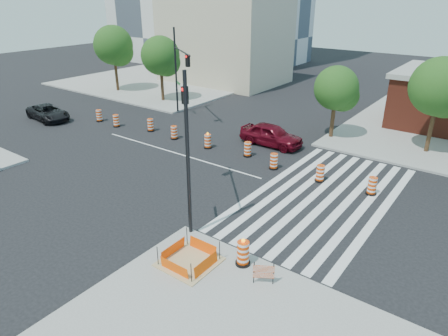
{
  "coord_description": "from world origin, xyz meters",
  "views": [
    {
      "loc": [
        18.22,
        -19.05,
        10.46
      ],
      "look_at": [
        6.08,
        -2.62,
        1.4
      ],
      "focal_mm": 32.0,
      "sensor_mm": 36.0,
      "label": 1
    }
  ],
  "objects": [
    {
      "name": "median_drum_8",
      "position": [
        13.03,
        1.92,
        0.48
      ],
      "size": [
        0.6,
        0.6,
        1.02
      ],
      "color": "black",
      "rests_on": "ground"
    },
    {
      "name": "median_drum_7",
      "position": [
        9.99,
        1.77,
        0.48
      ],
      "size": [
        0.6,
        0.6,
        1.02
      ],
      "color": "black",
      "rests_on": "ground"
    },
    {
      "name": "ground",
      "position": [
        0.0,
        0.0,
        0.0
      ],
      "size": [
        120.0,
        120.0,
        0.0
      ],
      "primitive_type": "plane",
      "color": "black",
      "rests_on": "ground"
    },
    {
      "name": "tree_north_b",
      "position": [
        -11.02,
        9.97,
        4.4
      ],
      "size": [
        3.86,
        3.86,
        6.55
      ],
      "color": "#382314",
      "rests_on": "ground"
    },
    {
      "name": "pit_drum",
      "position": [
        10.85,
        -7.76,
        0.66
      ],
      "size": [
        0.63,
        0.63,
        1.24
      ],
      "color": "black",
      "rests_on": "ground"
    },
    {
      "name": "median_drum_4",
      "position": [
        1.1,
        2.14,
        0.49
      ],
      "size": [
        0.6,
        0.6,
        1.18
      ],
      "color": "black",
      "rests_on": "ground"
    },
    {
      "name": "lane_centerline",
      "position": [
        0.0,
        0.0,
        0.01
      ],
      "size": [
        14.0,
        0.12,
        0.01
      ],
      "primitive_type": "cube",
      "color": "silver",
      "rests_on": "ground"
    },
    {
      "name": "excavation_pit",
      "position": [
        9.0,
        -9.0,
        0.22
      ],
      "size": [
        2.2,
        2.2,
        0.9
      ],
      "color": "tan",
      "rests_on": "ground"
    },
    {
      "name": "tree_north_a",
      "position": [
        -18.35,
        10.17,
        4.84
      ],
      "size": [
        4.24,
        4.24,
        7.21
      ],
      "color": "#382314",
      "rests_on": "ground"
    },
    {
      "name": "median_drum_2",
      "position": [
        -5.06,
        2.39,
        0.48
      ],
      "size": [
        0.6,
        0.6,
        1.02
      ],
      "color": "black",
      "rests_on": "ground"
    },
    {
      "name": "barricade",
      "position": [
        12.15,
        -8.28,
        0.68
      ],
      "size": [
        0.73,
        0.46,
        0.97
      ],
      "rotation": [
        0.0,
        0.0,
        0.55
      ],
      "color": "#E13E04",
      "rests_on": "ground"
    },
    {
      "name": "red_coupe",
      "position": [
        4.49,
        5.38,
        0.81
      ],
      "size": [
        4.74,
        1.92,
        1.61
      ],
      "primitive_type": "imported",
      "rotation": [
        0.0,
        0.0,
        1.57
      ],
      "color": "#550713",
      "rests_on": "ground"
    },
    {
      "name": "crosswalk_east",
      "position": [
        10.95,
        0.0,
        0.01
      ],
      "size": [
        6.75,
        13.5,
        0.01
      ],
      "color": "silver",
      "rests_on": "ground"
    },
    {
      "name": "signal_pole_se",
      "position": [
        6.45,
        -6.03,
        4.6
      ],
      "size": [
        3.91,
        4.27,
        7.49
      ],
      "rotation": [
        0.0,
        0.0,
        2.31
      ],
      "color": "black",
      "rests_on": "ground"
    },
    {
      "name": "tree_north_c",
      "position": [
        7.5,
        9.53,
        3.73
      ],
      "size": [
        3.3,
        3.27,
        5.56
      ],
      "color": "#382314",
      "rests_on": "ground"
    },
    {
      "name": "median_drum_6",
      "position": [
        6.83,
        1.74,
        0.48
      ],
      "size": [
        0.6,
        0.6,
        1.02
      ],
      "color": "black",
      "rests_on": "ground"
    },
    {
      "name": "tree_north_d",
      "position": [
        14.16,
        10.56,
        4.48
      ],
      "size": [
        3.92,
        3.92,
        6.67
      ],
      "color": "#382314",
      "rests_on": "ground"
    },
    {
      "name": "median_drum_0",
      "position": [
        -10.64,
        1.6,
        0.48
      ],
      "size": [
        0.6,
        0.6,
        1.02
      ],
      "color": "black",
      "rests_on": "ground"
    },
    {
      "name": "median_drum_3",
      "position": [
        -2.22,
        2.14,
        0.48
      ],
      "size": [
        0.6,
        0.6,
        1.02
      ],
      "color": "black",
      "rests_on": "ground"
    },
    {
      "name": "sidewalk_nw",
      "position": [
        -18.0,
        18.0,
        0.07
      ],
      "size": [
        22.0,
        22.0,
        0.15
      ],
      "primitive_type": "cube",
      "color": "gray",
      "rests_on": "ground"
    },
    {
      "name": "median_drum_5",
      "position": [
        4.3,
        2.53,
        0.48
      ],
      "size": [
        0.6,
        0.6,
        1.02
      ],
      "color": "black",
      "rests_on": "ground"
    },
    {
      "name": "dark_suv",
      "position": [
        -14.66,
        -0.78,
        0.66
      ],
      "size": [
        4.98,
        2.7,
        1.32
      ],
      "primitive_type": "imported",
      "rotation": [
        0.0,
        0.0,
        1.46
      ],
      "color": "black",
      "rests_on": "ground"
    },
    {
      "name": "signal_pole_nw",
      "position": [
        -5.68,
        6.8,
        4.61
      ],
      "size": [
        4.71,
        3.38,
        7.5
      ],
      "rotation": [
        0.0,
        0.0,
        -0.61
      ],
      "color": "black",
      "rests_on": "ground"
    },
    {
      "name": "median_drum_1",
      "position": [
        -8.24,
        1.49,
        0.48
      ],
      "size": [
        0.6,
        0.6,
        1.02
      ],
      "color": "black",
      "rests_on": "ground"
    },
    {
      "name": "beige_midrise",
      "position": [
        -12.0,
        22.0,
        5.0
      ],
      "size": [
        14.0,
        10.0,
        10.0
      ],
      "primitive_type": "cube",
      "color": "#C1B594",
      "rests_on": "ground"
    }
  ]
}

